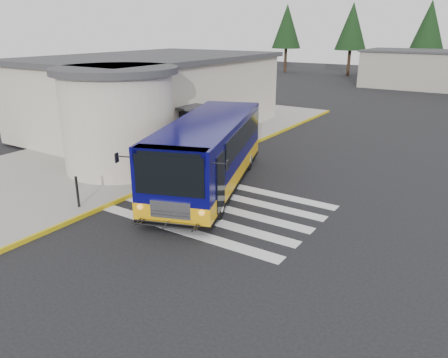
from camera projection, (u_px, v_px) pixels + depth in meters
The scene contains 9 objects.
ground at pixel (239, 203), 17.47m from camera, with size 140.00×140.00×0.00m, color black.
sidewalk at pixel (142, 147), 25.25m from camera, with size 10.00×34.00×0.15m, color gray.
curb_strip at pixel (212, 161), 22.69m from camera, with size 0.12×34.00×0.16m, color gold.
station_building at pixel (150, 95), 27.68m from camera, with size 12.70×18.70×4.80m.
crosswalk at pixel (217, 207), 17.09m from camera, with size 8.00×5.35×0.01m.
transit_bus at pixel (209, 156), 18.77m from camera, with size 6.37×10.79×2.98m.
pedestrian_a at pixel (139, 167), 18.96m from camera, with size 0.55×0.36×1.52m, color black.
pedestrian_b at pixel (97, 160), 19.92m from camera, with size 0.76×0.59×1.56m, color black.
bollard at pixel (77, 192), 16.52m from camera, with size 0.10×0.10×1.22m, color black.
Camera 1 is at (8.37, -13.86, 6.65)m, focal length 35.00 mm.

